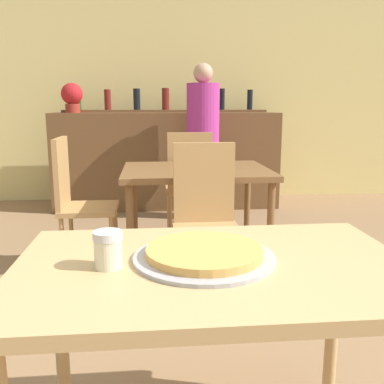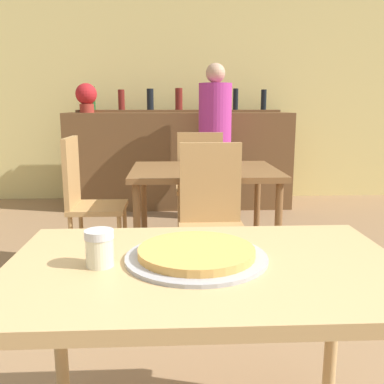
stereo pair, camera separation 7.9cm
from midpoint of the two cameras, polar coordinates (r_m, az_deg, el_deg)
wall_back at (r=5.56m, az=-4.11°, el=13.60°), size 8.00×0.05×2.80m
dining_table_near at (r=1.31m, az=1.10°, el=-12.72°), size 1.17×0.75×0.74m
dining_table_far at (r=3.14m, az=-0.19°, el=1.67°), size 1.06×0.83×0.74m
bar_counter at (r=5.09m, az=-3.84°, el=4.26°), size 2.60×0.56×1.11m
bar_back_shelf at (r=5.19m, az=-4.14°, el=11.28°), size 2.39×0.24×0.30m
chair_far_side_front at (r=2.60m, az=0.97°, el=-2.82°), size 0.40×0.40×0.97m
chair_far_side_back at (r=3.73m, az=-1.00°, el=1.59°), size 0.40×0.40×0.97m
chair_far_side_left at (r=3.20m, az=-15.84°, el=-0.51°), size 0.40×0.40×0.97m
pizza_tray at (r=1.30m, az=-0.12°, el=-8.29°), size 0.43×0.43×0.04m
cheese_shaker at (r=1.25m, az=-12.94°, el=-7.46°), size 0.08×0.08×0.11m
person_standing at (r=4.50m, az=0.95°, el=7.38°), size 0.34×0.34×1.61m
potted_plant at (r=5.08m, az=-16.14°, el=12.18°), size 0.24×0.24×0.33m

